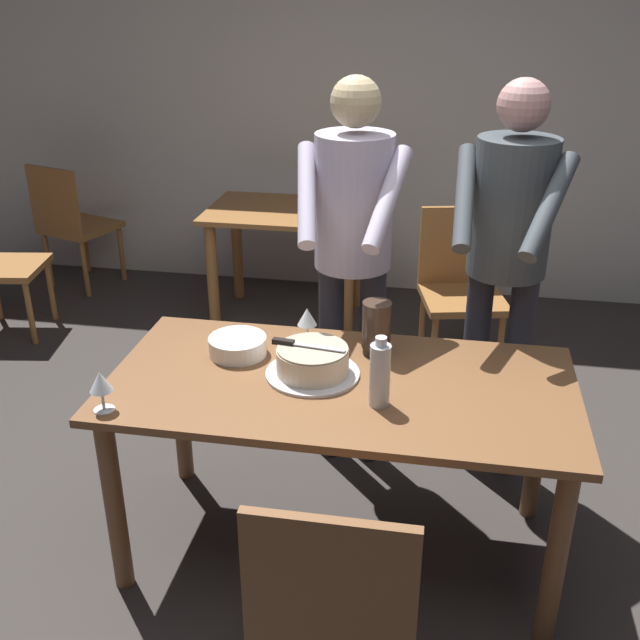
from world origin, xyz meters
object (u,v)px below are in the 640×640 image
(wine_glass_near, at_px, (307,318))
(wine_glass_far, at_px, (101,383))
(plate_stack, at_px, (238,346))
(person_cutting_cake, at_px, (353,238))
(cake_knife, at_px, (293,343))
(background_table, at_px, (288,234))
(cake_on_platter, at_px, (313,362))
(hurricane_lamp, at_px, (376,328))
(main_dining_table, at_px, (341,408))
(background_chair_1, at_px, (461,284))
(chair_near_side, at_px, (336,608))
(background_chair_0, at_px, (72,222))
(water_bottle, at_px, (380,374))
(person_standing_beside, at_px, (508,244))

(wine_glass_near, xyz_separation_m, wine_glass_far, (-0.56, -0.62, 0.00))
(plate_stack, distance_m, person_cutting_cake, 0.68)
(cake_knife, relative_size, plate_stack, 1.23)
(plate_stack, height_order, background_table, plate_stack)
(cake_on_platter, xyz_separation_m, hurricane_lamp, (0.20, 0.21, 0.06))
(main_dining_table, bearing_deg, background_chair_1, 75.65)
(cake_knife, height_order, chair_near_side, chair_near_side)
(cake_knife, height_order, background_chair_1, background_chair_1)
(main_dining_table, relative_size, person_cutting_cake, 0.96)
(person_cutting_cake, bearing_deg, background_chair_0, 142.00)
(wine_glass_far, distance_m, background_chair_1, 2.34)
(main_dining_table, height_order, water_bottle, water_bottle)
(plate_stack, relative_size, chair_near_side, 0.24)
(background_chair_1, bearing_deg, person_standing_beside, -81.61)
(plate_stack, distance_m, background_chair_1, 1.77)
(plate_stack, bearing_deg, background_chair_0, 129.89)
(wine_glass_far, bearing_deg, wine_glass_near, 47.60)
(background_chair_0, height_order, background_chair_1, same)
(wine_glass_near, bearing_deg, main_dining_table, -57.98)
(plate_stack, bearing_deg, cake_knife, -23.03)
(wine_glass_near, height_order, background_table, wine_glass_near)
(hurricane_lamp, distance_m, background_chair_1, 1.51)
(plate_stack, height_order, wine_glass_near, wine_glass_near)
(person_cutting_cake, bearing_deg, hurricane_lamp, -69.15)
(cake_knife, xyz_separation_m, water_bottle, (0.33, -0.17, -0.00))
(background_chair_1, bearing_deg, cake_knife, -110.34)
(plate_stack, bearing_deg, person_standing_beside, 27.49)
(cake_on_platter, distance_m, background_chair_0, 3.21)
(background_table, xyz_separation_m, background_chair_0, (-1.62, 0.26, -0.09))
(person_standing_beside, bearing_deg, wine_glass_near, -154.00)
(cake_on_platter, bearing_deg, cake_knife, 172.50)
(cake_on_platter, distance_m, water_bottle, 0.31)
(plate_stack, xyz_separation_m, chair_near_side, (0.53, -0.92, -0.29))
(plate_stack, height_order, chair_near_side, chair_near_side)
(background_table, bearing_deg, water_bottle, -70.16)
(wine_glass_near, bearing_deg, water_bottle, -52.00)
(cake_knife, bearing_deg, background_table, 103.08)
(hurricane_lamp, relative_size, background_chair_1, 0.23)
(plate_stack, bearing_deg, background_table, 97.03)
(cake_on_platter, height_order, water_bottle, water_bottle)
(person_cutting_cake, height_order, background_table, person_cutting_cake)
(water_bottle, bearing_deg, background_chair_0, 134.19)
(background_chair_0, bearing_deg, wine_glass_near, -44.70)
(background_table, bearing_deg, background_chair_0, 171.04)
(person_standing_beside, bearing_deg, hurricane_lamp, -138.99)
(water_bottle, xyz_separation_m, person_standing_beside, (0.43, 0.79, 0.21))
(chair_near_side, height_order, background_chair_1, same)
(cake_on_platter, relative_size, wine_glass_near, 2.36)
(plate_stack, bearing_deg, chair_near_side, -60.27)
(person_standing_beside, bearing_deg, cake_knife, -140.67)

